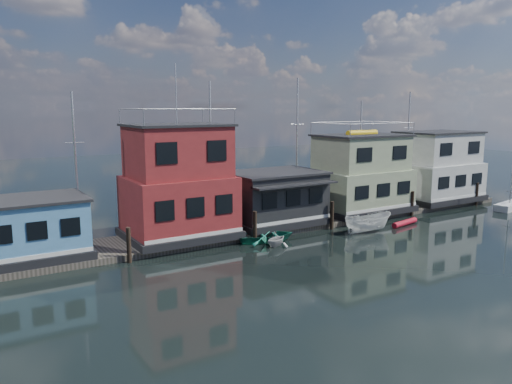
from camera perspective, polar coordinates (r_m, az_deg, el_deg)
ground at (r=30.92m, az=15.45°, el=-8.36°), size 160.00×160.00×0.00m
dock at (r=39.66m, az=2.70°, el=-3.71°), size 48.00×5.00×0.40m
houseboat_blue at (r=32.86m, az=-24.25°, el=-3.81°), size 6.40×4.90×3.66m
houseboat_red at (r=34.90m, az=-8.86°, el=0.87°), size 7.40×5.90×11.86m
houseboat_dark at (r=38.91m, az=2.13°, el=-0.63°), size 7.40×6.10×4.06m
houseboat_green at (r=44.32m, az=11.86°, el=1.93°), size 8.40×5.90×7.03m
houseboat_white at (r=51.67m, az=19.96°, el=2.62°), size 8.40×5.90×6.66m
pilings at (r=37.04m, az=4.73°, el=-3.27°), size 42.28×0.28×2.20m
background_masts at (r=46.37m, az=3.44°, el=4.94°), size 36.40×0.16×12.00m
red_kayak at (r=41.75m, az=16.64°, el=-3.39°), size 3.11×1.04×0.45m
dinghy_teal at (r=35.37m, az=1.18°, el=-5.00°), size 4.64×3.82×0.84m
motorboat at (r=38.66m, az=12.64°, el=-3.45°), size 4.13×2.26×1.51m
dinghy_white at (r=34.15m, az=2.31°, el=-5.36°), size 2.48×2.33×1.05m
day_sailer at (r=51.84m, az=27.00°, el=-1.37°), size 4.12×1.98×6.23m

